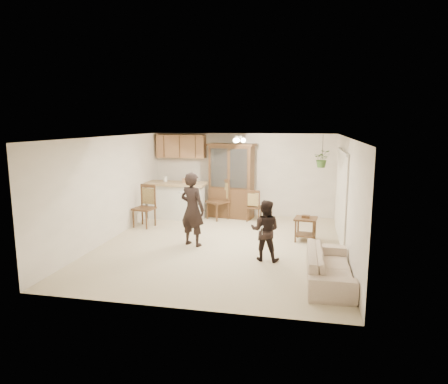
% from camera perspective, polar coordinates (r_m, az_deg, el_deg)
% --- Properties ---
extents(floor, '(6.50, 6.50, 0.00)m').
position_cam_1_polar(floor, '(9.35, -0.44, -7.64)').
color(floor, '#C1B692').
rests_on(floor, ground).
extents(ceiling, '(5.50, 6.50, 0.02)m').
position_cam_1_polar(ceiling, '(8.93, -0.46, 7.85)').
color(ceiling, silver).
rests_on(ceiling, wall_back).
extents(wall_back, '(5.50, 0.02, 2.50)m').
position_cam_1_polar(wall_back, '(12.22, 2.74, 2.51)').
color(wall_back, beige).
rests_on(wall_back, ground).
extents(wall_front, '(5.50, 0.02, 2.50)m').
position_cam_1_polar(wall_front, '(5.99, -6.99, -5.35)').
color(wall_front, beige).
rests_on(wall_front, ground).
extents(wall_left, '(0.02, 6.50, 2.50)m').
position_cam_1_polar(wall_left, '(9.99, -16.06, 0.48)').
color(wall_left, beige).
rests_on(wall_left, ground).
extents(wall_right, '(0.02, 6.50, 2.50)m').
position_cam_1_polar(wall_right, '(8.91, 17.13, -0.69)').
color(wall_right, beige).
rests_on(wall_right, ground).
extents(breakfast_bar, '(1.60, 0.55, 1.00)m').
position_cam_1_polar(breakfast_bar, '(11.91, -6.80, -1.41)').
color(breakfast_bar, silver).
rests_on(breakfast_bar, floor).
extents(bar_top, '(1.75, 0.70, 0.08)m').
position_cam_1_polar(bar_top, '(11.81, -6.86, 1.21)').
color(bar_top, tan).
rests_on(bar_top, breakfast_bar).
extents(upper_cabinets, '(1.50, 0.34, 0.70)m').
position_cam_1_polar(upper_cabinets, '(12.40, -6.12, 6.52)').
color(upper_cabinets, brown).
rests_on(upper_cabinets, wall_back).
extents(vertical_blinds, '(0.06, 2.30, 2.10)m').
position_cam_1_polar(vertical_blinds, '(9.81, 16.37, -0.60)').
color(vertical_blinds, beige).
rests_on(vertical_blinds, wall_right).
extents(ceiling_fixture, '(0.36, 0.36, 0.20)m').
position_cam_1_polar(ceiling_fixture, '(10.07, 2.10, 7.51)').
color(ceiling_fixture, '#FEEABE').
rests_on(ceiling_fixture, ceiling).
extents(hanging_plant, '(0.43, 0.37, 0.48)m').
position_cam_1_polar(hanging_plant, '(11.17, 13.85, 4.64)').
color(hanging_plant, '#2F5A24').
rests_on(hanging_plant, ceiling).
extents(plant_cord, '(0.01, 0.01, 0.65)m').
position_cam_1_polar(plant_cord, '(11.15, 13.92, 6.30)').
color(plant_cord, black).
rests_on(plant_cord, ceiling).
extents(sofa, '(0.75, 1.88, 0.73)m').
position_cam_1_polar(sofa, '(7.45, 14.84, -9.65)').
color(sofa, beige).
rests_on(sofa, floor).
extents(adult, '(0.76, 0.63, 1.80)m').
position_cam_1_polar(adult, '(9.18, -4.56, -2.20)').
color(adult, black).
rests_on(adult, floor).
extents(child, '(0.70, 0.57, 1.35)m').
position_cam_1_polar(child, '(8.26, 5.89, -5.20)').
color(child, black).
rests_on(child, floor).
extents(china_hutch, '(1.47, 0.76, 2.21)m').
position_cam_1_polar(china_hutch, '(11.88, 1.07, 1.54)').
color(china_hutch, '#3C2515').
rests_on(china_hutch, floor).
extents(side_table, '(0.58, 0.58, 0.63)m').
position_cam_1_polar(side_table, '(9.82, 11.56, -5.19)').
color(side_table, '#3C2515').
rests_on(side_table, floor).
extents(chair_bar, '(0.60, 0.60, 1.15)m').
position_cam_1_polar(chair_bar, '(11.12, -11.32, -3.27)').
color(chair_bar, '#3C2515').
rests_on(chair_bar, floor).
extents(chair_hutch_left, '(0.74, 0.74, 1.19)m').
position_cam_1_polar(chair_hutch_left, '(11.76, -0.90, -2.31)').
color(chair_hutch_left, '#3C2515').
rests_on(chair_hutch_left, floor).
extents(chair_hutch_right, '(0.44, 0.44, 0.93)m').
position_cam_1_polar(chair_hutch_right, '(11.59, 4.32, -2.88)').
color(chair_hutch_right, '#3C2515').
rests_on(chair_hutch_right, floor).
extents(controller_adult, '(0.09, 0.16, 0.05)m').
position_cam_1_polar(controller_adult, '(8.79, -6.13, -0.02)').
color(controller_adult, silver).
rests_on(controller_adult, adult).
extents(controller_child, '(0.04, 0.11, 0.03)m').
position_cam_1_polar(controller_child, '(7.95, 5.49, -5.02)').
color(controller_child, silver).
rests_on(controller_child, child).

